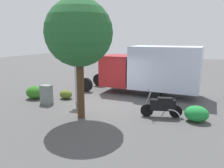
{
  "coord_description": "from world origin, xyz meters",
  "views": [
    {
      "loc": [
        -5.16,
        10.19,
        3.47
      ],
      "look_at": [
        -0.13,
        -0.2,
        1.09
      ],
      "focal_mm": 36.39,
      "sensor_mm": 36.0,
      "label": 1
    }
  ],
  "objects_px": {
    "motorcycle": "(162,106)",
    "stop_sign": "(75,61)",
    "box_truck_near": "(150,68)",
    "street_tree": "(79,33)",
    "utility_cabinet": "(46,95)",
    "bike_rack_hoop": "(171,119)"
  },
  "relations": [
    {
      "from": "utility_cabinet",
      "to": "stop_sign",
      "type": "bearing_deg",
      "value": -143.99
    },
    {
      "from": "street_tree",
      "to": "bike_rack_hoop",
      "type": "bearing_deg",
      "value": -156.98
    },
    {
      "from": "motorcycle",
      "to": "stop_sign",
      "type": "relative_size",
      "value": 0.51
    },
    {
      "from": "street_tree",
      "to": "motorcycle",
      "type": "bearing_deg",
      "value": -153.69
    },
    {
      "from": "box_truck_near",
      "to": "stop_sign",
      "type": "distance_m",
      "value": 4.62
    },
    {
      "from": "stop_sign",
      "to": "street_tree",
      "type": "distance_m",
      "value": 2.78
    },
    {
      "from": "stop_sign",
      "to": "bike_rack_hoop",
      "type": "distance_m",
      "value": 5.65
    },
    {
      "from": "motorcycle",
      "to": "bike_rack_hoop",
      "type": "distance_m",
      "value": 0.67
    },
    {
      "from": "motorcycle",
      "to": "box_truck_near",
      "type": "bearing_deg",
      "value": -84.07
    },
    {
      "from": "street_tree",
      "to": "utility_cabinet",
      "type": "distance_m",
      "value": 4.3
    },
    {
      "from": "utility_cabinet",
      "to": "box_truck_near",
      "type": "bearing_deg",
      "value": -134.8
    },
    {
      "from": "motorcycle",
      "to": "stop_sign",
      "type": "bearing_deg",
      "value": -22.23
    },
    {
      "from": "stop_sign",
      "to": "motorcycle",
      "type": "bearing_deg",
      "value": 176.71
    },
    {
      "from": "box_truck_near",
      "to": "street_tree",
      "type": "xyz_separation_m",
      "value": [
        1.49,
        5.27,
        2.0
      ]
    },
    {
      "from": "box_truck_near",
      "to": "motorcycle",
      "type": "xyz_separation_m",
      "value": [
        -1.71,
        3.69,
        -1.1
      ]
    },
    {
      "from": "motorcycle",
      "to": "street_tree",
      "type": "height_order",
      "value": "street_tree"
    },
    {
      "from": "motorcycle",
      "to": "street_tree",
      "type": "xyz_separation_m",
      "value": [
        3.2,
        1.58,
        3.11
      ]
    },
    {
      "from": "utility_cabinet",
      "to": "bike_rack_hoop",
      "type": "xyz_separation_m",
      "value": [
        -6.42,
        -0.59,
        -0.5
      ]
    },
    {
      "from": "motorcycle",
      "to": "bike_rack_hoop",
      "type": "xyz_separation_m",
      "value": [
        -0.42,
        0.05,
        -0.52
      ]
    },
    {
      "from": "street_tree",
      "to": "stop_sign",
      "type": "bearing_deg",
      "value": -50.02
    },
    {
      "from": "box_truck_near",
      "to": "street_tree",
      "type": "relative_size",
      "value": 1.45
    },
    {
      "from": "street_tree",
      "to": "utility_cabinet",
      "type": "relative_size",
      "value": 5.03
    }
  ]
}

